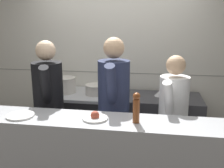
# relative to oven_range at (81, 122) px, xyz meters

# --- Properties ---
(wall_back_tiled) EXTENTS (8.00, 0.06, 2.60)m
(wall_back_tiled) POSITION_rel_oven_range_xyz_m (0.48, 0.40, 0.84)
(wall_back_tiled) COLOR silver
(wall_back_tiled) RESTS_ON ground_plane
(oven_range) EXTENTS (0.91, 0.71, 0.91)m
(oven_range) POSITION_rel_oven_range_xyz_m (0.00, 0.00, 0.00)
(oven_range) COLOR #232326
(oven_range) RESTS_ON ground_plane
(prep_counter) EXTENTS (1.19, 0.65, 0.91)m
(prep_counter) POSITION_rel_oven_range_xyz_m (1.11, -0.00, -0.01)
(prep_counter) COLOR #38383D
(prep_counter) RESTS_ON ground_plane
(stock_pot) EXTENTS (0.32, 0.32, 0.22)m
(stock_pot) POSITION_rel_oven_range_xyz_m (-0.21, -0.01, 0.57)
(stock_pot) COLOR beige
(stock_pot) RESTS_ON oven_range
(sauce_pot) EXTENTS (0.29, 0.29, 0.14)m
(sauce_pot) POSITION_rel_oven_range_xyz_m (0.24, -0.04, 0.53)
(sauce_pot) COLOR beige
(sauce_pot) RESTS_ON oven_range
(mixing_bowl_steel) EXTENTS (0.21, 0.21, 0.10)m
(mixing_bowl_steel) POSITION_rel_oven_range_xyz_m (1.17, 0.05, 0.50)
(mixing_bowl_steel) COLOR #B7BABF
(mixing_bowl_steel) RESTS_ON prep_counter
(plated_dish_main) EXTENTS (0.27, 0.27, 0.02)m
(plated_dish_main) POSITION_rel_oven_range_xyz_m (-0.21, -1.30, 0.59)
(plated_dish_main) COLOR white
(plated_dish_main) RESTS_ON pass_counter
(plated_dish_appetiser) EXTENTS (0.24, 0.24, 0.08)m
(plated_dish_appetiser) POSITION_rel_oven_range_xyz_m (0.52, -1.25, 0.60)
(plated_dish_appetiser) COLOR white
(plated_dish_appetiser) RESTS_ON pass_counter
(pepper_mill) EXTENTS (0.07, 0.07, 0.28)m
(pepper_mill) POSITION_rel_oven_range_xyz_m (0.90, -1.27, 0.72)
(pepper_mill) COLOR brown
(pepper_mill) RESTS_ON pass_counter
(chef_head_cook) EXTENTS (0.44, 0.74, 1.72)m
(chef_head_cook) POSITION_rel_oven_range_xyz_m (-0.17, -0.71, 0.50)
(chef_head_cook) COLOR black
(chef_head_cook) RESTS_ON ground_plane
(chef_sous) EXTENTS (0.37, 0.77, 1.76)m
(chef_sous) POSITION_rel_oven_range_xyz_m (0.61, -0.69, 0.52)
(chef_sous) COLOR black
(chef_sous) RESTS_ON ground_plane
(chef_line) EXTENTS (0.41, 0.68, 1.58)m
(chef_line) POSITION_rel_oven_range_xyz_m (1.27, -0.69, 0.42)
(chef_line) COLOR black
(chef_line) RESTS_ON ground_plane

